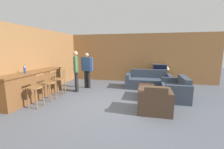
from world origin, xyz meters
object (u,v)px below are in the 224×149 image
Objects in this scene: tv_unit at (159,79)px; armchair_near at (155,102)px; loveseat_right at (176,90)px; table_lamp at (167,68)px; book_on_table at (149,87)px; tv at (159,69)px; bar_chair_near at (36,89)px; person_by_window at (87,68)px; bottle at (25,69)px; coffee_table at (146,88)px; couch_far at (148,82)px; bar_chair_mid at (49,84)px; person_by_counter at (76,69)px; bar_chair_far at (60,80)px.

armchair_near is at bearing -96.19° from tv_unit.
table_lamp is at bearing 91.50° from loveseat_right.
tv is at bearing 77.91° from book_on_table.
bar_chair_near is 0.65× the size of person_by_window.
table_lamp is (4.33, 4.06, 0.29)m from bar_chair_near.
tv_unit is 5.99m from bottle.
loveseat_right is 1.06m from coffee_table.
couch_far is 1.45m from coffee_table.
bar_chair_mid is 2.33× the size of table_lamp.
armchair_near is at bearing 6.62° from bar_chair_near.
couch_far is at bearing 35.89° from bar_chair_mid.
person_by_counter reaches higher than table_lamp.
tv_unit is at bearing 77.92° from book_on_table.
tv_unit is at bearing 90.00° from tv.
tv_unit is 0.52m from tv.
table_lamp is (0.99, 2.37, 0.49)m from coffee_table.
couch_far is (3.41, 2.47, -0.26)m from bar_chair_mid.
person_by_window is at bearing 75.30° from bar_chair_near.
tv_unit is 4.71× the size of book_on_table.
bar_chair_near is 0.52× the size of couch_far.
tv_unit is at bearing 75.16° from coffee_table.
bottle reaches higher than coffee_table.
coffee_table is at bearing -104.84° from tv_unit.
coffee_table is at bearing -4.00° from person_by_counter.
table_lamp is (0.76, 3.65, 0.55)m from armchair_near.
book_on_table is at bearing -159.63° from loveseat_right.
armchair_near is at bearing -96.19° from tv.
bottle reaches higher than loveseat_right.
couch_far is at bearing 27.46° from bar_chair_far.
person_by_counter is at bearing 179.62° from loveseat_right.
person_by_counter reaches higher than coffee_table.
bar_chair_near is at bearing -134.33° from tv_unit.
person_by_counter is at bearing 70.33° from bar_chair_mid.
tv reaches higher than armchair_near.
coffee_table is (-0.08, -1.44, 0.06)m from couch_far.
person_by_window is at bearing -155.29° from tv.
bar_chair_far is 1.35m from bottle.
couch_far is 2.72m from armchair_near.
bar_chair_mid is 5.23m from tv.
book_on_table is (0.08, -0.18, 0.08)m from coffee_table.
couch_far is 1.17× the size of person_by_counter.
bottle is at bearing -140.64° from tv_unit.
tv_unit is 0.63× the size of person_by_window.
loveseat_right is 1.45× the size of coffee_table.
couch_far is at bearing -120.76° from tv_unit.
tv_unit is 0.69m from table_lamp.
loveseat_right is at bearing -10.24° from person_by_window.
loveseat_right is 1.51× the size of tv_unit.
bar_chair_near reaches higher than couch_far.
coffee_table is 2.97m from person_by_counter.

